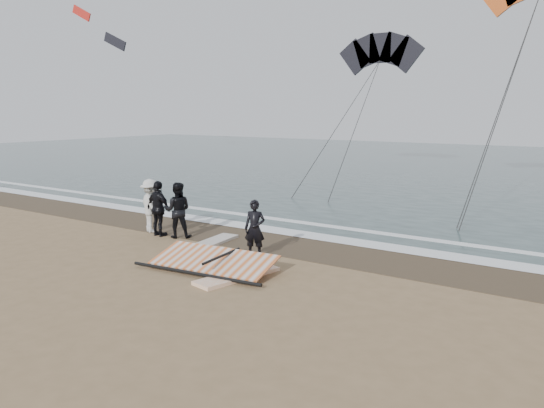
{
  "coord_description": "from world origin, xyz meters",
  "views": [
    {
      "loc": [
        8.66,
        -9.84,
        4.35
      ],
      "look_at": [
        0.09,
        3.0,
        1.6
      ],
      "focal_mm": 35.0,
      "sensor_mm": 36.0,
      "label": 1
    }
  ],
  "objects_px": {
    "sail_rig": "(215,262)",
    "board_white": "(237,276)",
    "board_cream": "(211,243)",
    "man_main": "(255,229)"
  },
  "relations": [
    {
      "from": "man_main",
      "to": "board_white",
      "type": "relative_size",
      "value": 0.71
    },
    {
      "from": "man_main",
      "to": "board_white",
      "type": "xyz_separation_m",
      "value": [
        0.78,
        -1.88,
        -0.82
      ]
    },
    {
      "from": "sail_rig",
      "to": "board_white",
      "type": "bearing_deg",
      "value": -16.19
    },
    {
      "from": "board_white",
      "to": "sail_rig",
      "type": "height_order",
      "value": "sail_rig"
    },
    {
      "from": "man_main",
      "to": "board_white",
      "type": "bearing_deg",
      "value": -86.67
    },
    {
      "from": "board_white",
      "to": "board_cream",
      "type": "distance_m",
      "value": 3.69
    },
    {
      "from": "board_white",
      "to": "board_cream",
      "type": "relative_size",
      "value": 1.03
    },
    {
      "from": "man_main",
      "to": "board_white",
      "type": "height_order",
      "value": "man_main"
    },
    {
      "from": "board_white",
      "to": "board_cream",
      "type": "height_order",
      "value": "same"
    },
    {
      "from": "board_cream",
      "to": "sail_rig",
      "type": "distance_m",
      "value": 2.75
    }
  ]
}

